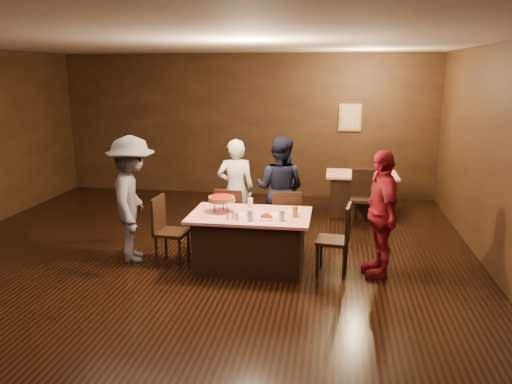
# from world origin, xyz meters

# --- Properties ---
(room) EXTENTS (10.00, 10.04, 3.02)m
(room) POSITION_xyz_m (0.00, 0.01, 2.14)
(room) COLOR black
(room) RESTS_ON ground
(main_table) EXTENTS (1.60, 1.00, 0.77)m
(main_table) POSITION_xyz_m (0.82, 0.77, 0.39)
(main_table) COLOR red
(main_table) RESTS_ON ground
(back_table) EXTENTS (1.30, 0.90, 0.77)m
(back_table) POSITION_xyz_m (2.42, 3.76, 0.39)
(back_table) COLOR red
(back_table) RESTS_ON ground
(chair_far_left) EXTENTS (0.47, 0.47, 0.95)m
(chair_far_left) POSITION_xyz_m (0.42, 1.52, 0.47)
(chair_far_left) COLOR black
(chair_far_left) RESTS_ON ground
(chair_far_right) EXTENTS (0.49, 0.49, 0.95)m
(chair_far_right) POSITION_xyz_m (1.22, 1.52, 0.47)
(chair_far_right) COLOR black
(chair_far_right) RESTS_ON ground
(chair_end_left) EXTENTS (0.45, 0.45, 0.95)m
(chair_end_left) POSITION_xyz_m (-0.28, 0.77, 0.47)
(chair_end_left) COLOR black
(chair_end_left) RESTS_ON ground
(chair_end_right) EXTENTS (0.47, 0.47, 0.95)m
(chair_end_right) POSITION_xyz_m (1.92, 0.77, 0.47)
(chair_end_right) COLOR black
(chair_end_right) RESTS_ON ground
(chair_back_near) EXTENTS (0.44, 0.44, 0.95)m
(chair_back_near) POSITION_xyz_m (2.42, 3.06, 0.47)
(chair_back_near) COLOR black
(chair_back_near) RESTS_ON ground
(chair_back_far) EXTENTS (0.48, 0.48, 0.95)m
(chair_back_far) POSITION_xyz_m (2.42, 4.36, 0.47)
(chair_back_far) COLOR black
(chair_back_far) RESTS_ON ground
(diner_white_jacket) EXTENTS (0.63, 0.46, 1.61)m
(diner_white_jacket) POSITION_xyz_m (0.38, 1.98, 0.80)
(diner_white_jacket) COLOR silver
(diner_white_jacket) RESTS_ON ground
(diner_navy_hoodie) EXTENTS (0.93, 0.80, 1.66)m
(diner_navy_hoodie) POSITION_xyz_m (1.08, 2.02, 0.83)
(diner_navy_hoodie) COLOR black
(diner_navy_hoodie) RESTS_ON ground
(diner_grey_knit) EXTENTS (0.96, 1.29, 1.77)m
(diner_grey_knit) POSITION_xyz_m (-0.86, 0.83, 0.89)
(diner_grey_knit) COLOR #54555A
(diner_grey_knit) RESTS_ON ground
(diner_red_shirt) EXTENTS (0.59, 1.04, 1.66)m
(diner_red_shirt) POSITION_xyz_m (2.52, 0.83, 0.83)
(diner_red_shirt) COLOR maroon
(diner_red_shirt) RESTS_ON ground
(pizza_stand) EXTENTS (0.38, 0.38, 0.22)m
(pizza_stand) POSITION_xyz_m (0.42, 0.82, 0.95)
(pizza_stand) COLOR black
(pizza_stand) RESTS_ON main_table
(plate_with_slice) EXTENTS (0.25, 0.25, 0.06)m
(plate_with_slice) POSITION_xyz_m (1.07, 0.59, 0.80)
(plate_with_slice) COLOR white
(plate_with_slice) RESTS_ON main_table
(plate_empty) EXTENTS (0.25, 0.25, 0.01)m
(plate_empty) POSITION_xyz_m (1.37, 0.92, 0.78)
(plate_empty) COLOR white
(plate_empty) RESTS_ON main_table
(glass_front_left) EXTENTS (0.08, 0.08, 0.14)m
(glass_front_left) POSITION_xyz_m (0.87, 0.47, 0.84)
(glass_front_left) COLOR silver
(glass_front_left) RESTS_ON main_table
(glass_front_right) EXTENTS (0.08, 0.08, 0.14)m
(glass_front_right) POSITION_xyz_m (1.27, 0.52, 0.84)
(glass_front_right) COLOR silver
(glass_front_right) RESTS_ON main_table
(glass_amber) EXTENTS (0.08, 0.08, 0.14)m
(glass_amber) POSITION_xyz_m (1.42, 0.72, 0.84)
(glass_amber) COLOR #BF7F26
(glass_amber) RESTS_ON main_table
(glass_back) EXTENTS (0.08, 0.08, 0.14)m
(glass_back) POSITION_xyz_m (0.77, 1.07, 0.84)
(glass_back) COLOR silver
(glass_back) RESTS_ON main_table
(condiments) EXTENTS (0.17, 0.10, 0.09)m
(condiments) POSITION_xyz_m (0.64, 0.48, 0.82)
(condiments) COLOR silver
(condiments) RESTS_ON main_table
(napkin_center) EXTENTS (0.19, 0.19, 0.01)m
(napkin_center) POSITION_xyz_m (1.12, 0.77, 0.77)
(napkin_center) COLOR white
(napkin_center) RESTS_ON main_table
(napkin_left) EXTENTS (0.21, 0.21, 0.01)m
(napkin_left) POSITION_xyz_m (0.67, 0.72, 0.77)
(napkin_left) COLOR white
(napkin_left) RESTS_ON main_table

